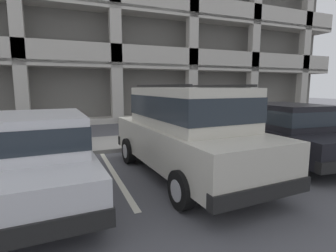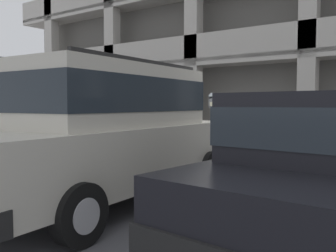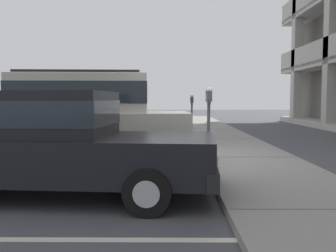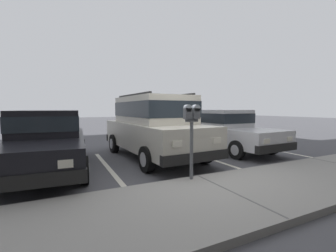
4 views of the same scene
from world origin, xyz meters
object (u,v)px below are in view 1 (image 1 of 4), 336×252
(dark_hatchback, at_px, (281,130))
(parking_garage, at_px, (101,29))
(silver_suv, at_px, (187,128))
(red_sedan, at_px, (39,153))
(parking_meter_near, at_px, (157,109))

(dark_hatchback, bearing_deg, parking_garage, 105.20)
(silver_suv, distance_m, red_sedan, 2.99)
(dark_hatchback, relative_size, parking_meter_near, 2.97)
(dark_hatchback, relative_size, parking_garage, 0.14)
(parking_garage, bearing_deg, dark_hatchback, -79.05)
(silver_suv, bearing_deg, parking_garage, 85.57)
(dark_hatchback, bearing_deg, parking_meter_near, 141.50)
(silver_suv, relative_size, parking_garage, 0.15)
(parking_meter_near, bearing_deg, dark_hatchback, -42.75)
(silver_suv, relative_size, parking_meter_near, 3.15)
(dark_hatchback, height_order, parking_meter_near, parking_meter_near)
(red_sedan, xyz_separation_m, parking_garage, (3.26, 14.55, 5.21))
(red_sedan, relative_size, parking_garage, 0.14)
(silver_suv, distance_m, parking_meter_near, 2.82)
(red_sedan, xyz_separation_m, parking_meter_near, (3.28, 2.89, 0.45))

